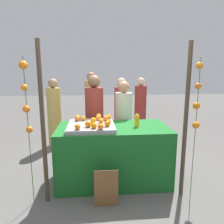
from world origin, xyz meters
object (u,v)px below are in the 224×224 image
at_px(stall_counter, 113,154).
at_px(vendor_right, 123,126).
at_px(orange_0, 78,117).
at_px(chalkboard_sign, 106,189).
at_px(orange_1, 99,116).
at_px(juice_bottle, 137,121).
at_px(vendor_left, 95,124).

relative_size(stall_counter, vendor_right, 1.10).
relative_size(orange_0, chalkboard_sign, 0.16).
height_order(orange_1, chalkboard_sign, orange_1).
distance_m(stall_counter, orange_0, 0.80).
xyz_separation_m(stall_counter, chalkboard_sign, (-0.15, -0.67, -0.20)).
distance_m(stall_counter, chalkboard_sign, 0.71).
relative_size(orange_1, juice_bottle, 0.46).
xyz_separation_m(orange_0, vendor_right, (0.80, 0.40, -0.26)).
bearing_deg(vendor_left, chalkboard_sign, -84.41).
xyz_separation_m(orange_1, vendor_left, (-0.07, 0.37, -0.21)).
relative_size(juice_bottle, vendor_left, 0.12).
bearing_deg(vendor_right, orange_1, -141.98).
xyz_separation_m(juice_bottle, chalkboard_sign, (-0.52, -0.64, -0.73)).
bearing_deg(juice_bottle, vendor_left, 133.54).
xyz_separation_m(stall_counter, orange_0, (-0.54, 0.25, 0.54)).
relative_size(orange_1, chalkboard_sign, 0.18).
relative_size(vendor_left, vendor_right, 1.07).
xyz_separation_m(juice_bottle, vendor_left, (-0.64, 0.68, -0.20)).
bearing_deg(juice_bottle, chalkboard_sign, -128.81).
distance_m(orange_0, juice_bottle, 0.95).
bearing_deg(orange_1, chalkboard_sign, -86.31).
distance_m(orange_0, chalkboard_sign, 1.24).
bearing_deg(stall_counter, orange_1, 126.58).
distance_m(stall_counter, juice_bottle, 0.65).
xyz_separation_m(orange_1, chalkboard_sign, (0.06, -0.95, -0.74)).
bearing_deg(orange_0, chalkboard_sign, -66.58).
xyz_separation_m(chalkboard_sign, vendor_left, (-0.13, 1.32, 0.53)).
bearing_deg(juice_bottle, stall_counter, 176.10).
distance_m(chalkboard_sign, vendor_right, 1.45).
distance_m(stall_counter, vendor_left, 0.78).
bearing_deg(orange_0, juice_bottle, -16.71).
height_order(stall_counter, vendor_left, vendor_left).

